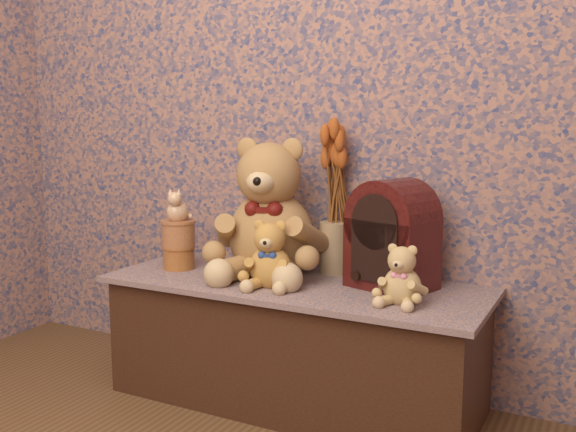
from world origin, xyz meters
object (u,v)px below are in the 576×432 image
object	(u,v)px
teddy_medium	(270,251)
biscuit_tin_lower	(179,257)
teddy_small	(402,272)
cat_figurine	(178,204)
ceramic_vase	(335,248)
teddy_large	(271,202)
cathedral_radio	(392,234)

from	to	relation	value
teddy_medium	biscuit_tin_lower	world-z (taller)	teddy_medium
teddy_medium	teddy_small	size ratio (longest dim) A/B	1.23
teddy_small	cat_figurine	size ratio (longest dim) A/B	1.56
teddy_medium	ceramic_vase	world-z (taller)	teddy_medium
teddy_large	ceramic_vase	distance (m)	0.29
ceramic_vase	teddy_small	bearing A→B (deg)	-38.35
biscuit_tin_lower	cat_figurine	bearing A→B (deg)	0.00
teddy_small	cathedral_radio	distance (m)	0.21
teddy_medium	cathedral_radio	size ratio (longest dim) A/B	0.66
ceramic_vase	cat_figurine	bearing A→B (deg)	-159.25
teddy_large	cathedral_radio	size ratio (longest dim) A/B	1.45
teddy_medium	biscuit_tin_lower	size ratio (longest dim) A/B	2.07
teddy_medium	teddy_small	bearing A→B (deg)	-14.25
cathedral_radio	teddy_medium	bearing A→B (deg)	-138.11
teddy_medium	teddy_small	distance (m)	0.46
ceramic_vase	cat_figurine	world-z (taller)	cat_figurine
cathedral_radio	cat_figurine	bearing A→B (deg)	-155.11
ceramic_vase	cathedral_radio	bearing A→B (deg)	-22.69
teddy_small	cathedral_radio	xyz separation A→B (m)	(-0.09, 0.17, 0.09)
teddy_small	ceramic_vase	bearing A→B (deg)	142.83
teddy_small	biscuit_tin_lower	bearing A→B (deg)	177.30
cathedral_radio	biscuit_tin_lower	bearing A→B (deg)	-155.11
ceramic_vase	teddy_large	bearing A→B (deg)	-150.37
ceramic_vase	cat_figurine	size ratio (longest dim) A/B	1.49
teddy_medium	cathedral_radio	world-z (taller)	cathedral_radio
cathedral_radio	cat_figurine	size ratio (longest dim) A/B	2.90
teddy_large	ceramic_vase	world-z (taller)	teddy_large
teddy_medium	cat_figurine	xyz separation A→B (m)	(-0.43, 0.07, 0.12)
cathedral_radio	teddy_small	bearing A→B (deg)	-44.12
teddy_large	ceramic_vase	size ratio (longest dim) A/B	2.82
teddy_large	biscuit_tin_lower	world-z (taller)	teddy_large
cathedral_radio	biscuit_tin_lower	distance (m)	0.83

